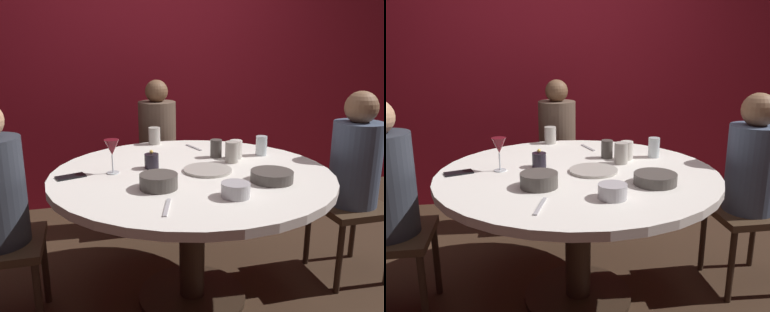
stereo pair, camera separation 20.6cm
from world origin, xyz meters
TOP-DOWN VIEW (x-y plane):
  - ground_plane at (0.00, 0.00)m, footprint 8.00×8.00m
  - back_wall at (0.00, 1.65)m, footprint 6.00×0.10m
  - dining_table at (0.00, 0.00)m, footprint 1.45×1.45m
  - seated_diner_back at (0.00, 1.02)m, footprint 0.40×0.40m
  - seated_diner_right at (0.99, 0.00)m, footprint 0.40×0.40m
  - candle_holder at (-0.19, 0.10)m, footprint 0.08×0.08m
  - wine_glass at (-0.40, 0.06)m, footprint 0.08×0.08m
  - dinner_plate at (0.08, -0.03)m, footprint 0.25×0.25m
  - cell_phone at (-0.61, 0.05)m, footprint 0.16×0.11m
  - bowl_serving_large at (0.08, -0.41)m, footprint 0.13×0.13m
  - bowl_salad_center at (-0.22, -0.22)m, footprint 0.17×0.17m
  - bowl_small_white at (0.32, -0.26)m, footprint 0.20×0.20m
  - cup_near_candle at (0.31, 0.18)m, footprint 0.07×0.07m
  - cup_by_left_diner at (-0.08, 0.65)m, footprint 0.08×0.08m
  - cup_by_right_diner at (0.48, 0.20)m, footprint 0.07×0.07m
  - cup_center_front at (0.26, 0.10)m, footprint 0.07×0.07m
  - cup_far_edge at (0.21, 0.23)m, footprint 0.07×0.07m
  - fork_near_plate at (-0.23, -0.46)m, footprint 0.07×0.18m
  - knife_near_plate at (0.14, 0.48)m, footprint 0.06×0.18m

SIDE VIEW (x-z plane):
  - ground_plane at x=0.00m, z-range 0.00..0.00m
  - dining_table at x=0.00m, z-range 0.24..0.99m
  - seated_diner_right at x=0.99m, z-range 0.13..1.27m
  - seated_diner_back at x=0.00m, z-range 0.13..1.28m
  - fork_near_plate at x=-0.23m, z-range 0.75..0.76m
  - knife_near_plate at x=0.14m, z-range 0.75..0.76m
  - cell_phone at x=-0.61m, z-range 0.75..0.76m
  - dinner_plate at x=0.08m, z-range 0.75..0.76m
  - bowl_small_white at x=0.32m, z-range 0.75..0.80m
  - bowl_serving_large at x=0.08m, z-range 0.75..0.81m
  - bowl_salad_center at x=-0.22m, z-range 0.75..0.82m
  - candle_holder at x=-0.19m, z-range 0.74..0.84m
  - cup_far_edge at x=0.21m, z-range 0.75..0.86m
  - cup_near_candle at x=0.31m, z-range 0.75..0.86m
  - cup_by_left_diner at x=-0.08m, z-range 0.75..0.86m
  - cup_by_right_diner at x=0.48m, z-range 0.75..0.87m
  - cup_center_front at x=0.26m, z-range 0.75..0.87m
  - wine_glass at x=-0.40m, z-range 0.79..0.97m
  - back_wall at x=0.00m, z-range 0.00..2.60m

